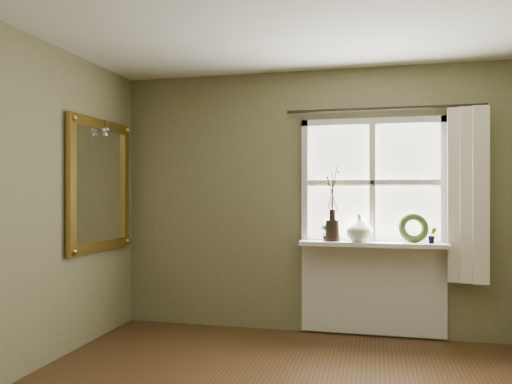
{
  "coord_description": "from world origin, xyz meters",
  "views": [
    {
      "loc": [
        0.56,
        -2.7,
        1.39
      ],
      "look_at": [
        -0.44,
        1.55,
        1.39
      ],
      "focal_mm": 35.0,
      "sensor_mm": 36.0,
      "label": 1
    }
  ],
  "objects_px": {
    "wreath": "(414,231)",
    "gilt_mirror": "(100,185)",
    "dark_jug": "(333,230)",
    "cream_vase": "(359,228)"
  },
  "relations": [
    {
      "from": "wreath",
      "to": "gilt_mirror",
      "type": "distance_m",
      "value": 2.98
    },
    {
      "from": "dark_jug",
      "to": "cream_vase",
      "type": "distance_m",
      "value": 0.25
    },
    {
      "from": "wreath",
      "to": "gilt_mirror",
      "type": "xyz_separation_m",
      "value": [
        -2.89,
        -0.59,
        0.43
      ]
    },
    {
      "from": "dark_jug",
      "to": "cream_vase",
      "type": "bearing_deg",
      "value": 0.0
    },
    {
      "from": "wreath",
      "to": "gilt_mirror",
      "type": "relative_size",
      "value": 0.22
    },
    {
      "from": "wreath",
      "to": "cream_vase",
      "type": "bearing_deg",
      "value": 176.89
    },
    {
      "from": "cream_vase",
      "to": "gilt_mirror",
      "type": "height_order",
      "value": "gilt_mirror"
    },
    {
      "from": "wreath",
      "to": "gilt_mirror",
      "type": "bearing_deg",
      "value": -176.09
    },
    {
      "from": "cream_vase",
      "to": "gilt_mirror",
      "type": "relative_size",
      "value": 0.21
    },
    {
      "from": "dark_jug",
      "to": "wreath",
      "type": "bearing_deg",
      "value": 3.07
    }
  ]
}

